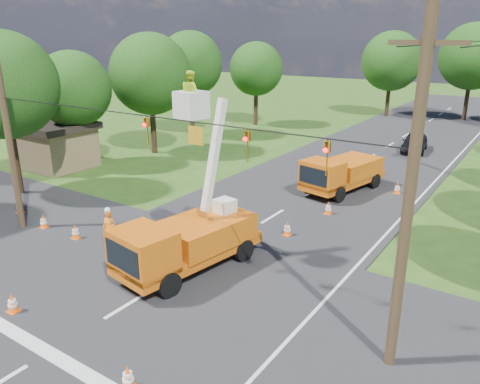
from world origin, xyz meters
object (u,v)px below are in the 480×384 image
Objects in this scene: traffic_cone_8 at (210,224)px; tree_left_c at (73,89)px; traffic_cone_4 at (75,232)px; pole_left at (9,137)px; tree_left_e at (190,64)px; distant_car at (415,142)px; tree_left_b at (4,86)px; bucket_truck at (186,232)px; second_truck at (341,173)px; traffic_cone_3 at (328,208)px; tree_far_b at (473,57)px; traffic_cone_2 at (287,229)px; traffic_cone_1 at (128,377)px; traffic_cone_5 at (43,221)px; tree_left_f at (256,69)px; ground_worker at (109,229)px; tree_far_a at (392,61)px; shed at (54,144)px; traffic_cone_6 at (19,207)px; traffic_cone_7 at (397,188)px; pole_right_near at (409,196)px; traffic_cone_0 at (12,303)px; tree_left_d at (150,74)px.

tree_left_c reaches higher than traffic_cone_8.
pole_left is (-3.29, -0.58, 4.14)m from traffic_cone_4.
tree_left_e is at bearing 91.32° from tree_left_c.
tree_left_c is at bearing -144.25° from distant_car.
bucket_truck is at bearing -7.25° from tree_left_b.
second_truck is 8.85× the size of traffic_cone_3.
tree_far_b is at bearing 79.63° from distant_car.
traffic_cone_2 is 1.00× the size of traffic_cone_4.
traffic_cone_5 is at bearing 154.99° from traffic_cone_1.
traffic_cone_3 is 0.08× the size of pole_left.
pole_left is 0.97× the size of tree_left_b.
distant_car is at bearing -10.11° from tree_left_f.
tree_left_e is (-19.02, 12.01, 6.13)m from traffic_cone_3.
traffic_cone_4 is at bearing -115.79° from distant_car.
ground_worker is 0.22× the size of tree_left_c.
second_truck is (1.24, 12.75, -0.47)m from bucket_truck.
bucket_truck is 0.83× the size of tree_left_e.
traffic_cone_8 is at bearing -96.55° from tree_far_b.
tree_far_a is at bearing 99.50° from traffic_cone_1.
shed is at bearing -110.38° from tree_far_a.
traffic_cone_3 is 0.07× the size of tree_far_b.
traffic_cone_1 is 10.71m from traffic_cone_4.
traffic_cone_3 is 12.63m from traffic_cone_4.
traffic_cone_1 is 1.00× the size of traffic_cone_2.
pole_left is at bearing -28.96° from traffic_cone_6.
traffic_cone_7 is 24.57m from tree_left_f.
traffic_cone_3 is 0.08× the size of tree_left_e.
tree_left_f is at bearing 127.84° from pole_right_near.
traffic_cone_8 is (2.55, 3.96, -0.51)m from ground_worker.
second_truck reaches higher than traffic_cone_5.
traffic_cone_0 is 11.83m from traffic_cone_2.
shed reaches higher than traffic_cone_8.
bucket_truck is 1.42× the size of shed.
traffic_cone_6 is at bearing -75.61° from tree_left_d.
traffic_cone_5 is 12.10m from shed.
pole_right_near is 1.24× the size of tree_left_c.
pole_left is at bearing -105.52° from tree_far_b.
traffic_cone_7 is at bearing 42.49° from traffic_cone_6.
second_truck is at bearing 52.26° from pole_left.
traffic_cone_5 is 23.80m from tree_left_e.
distant_car reaches higher than traffic_cone_0.
tree_left_f reaches higher than traffic_cone_8.
tree_far_a is at bearing 114.33° from second_truck.
pole_left reaches higher than traffic_cone_3.
tree_far_a is at bearing 76.64° from tree_left_b.
traffic_cone_0 is 0.09× the size of tree_left_c.
pole_right_near is (14.71, -0.58, 4.75)m from traffic_cone_4.
second_truck is at bearing -153.13° from traffic_cone_7.
tree_left_e is (-12.64, 21.15, 5.62)m from ground_worker.
bucket_truck is 0.97× the size of tree_left_c.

